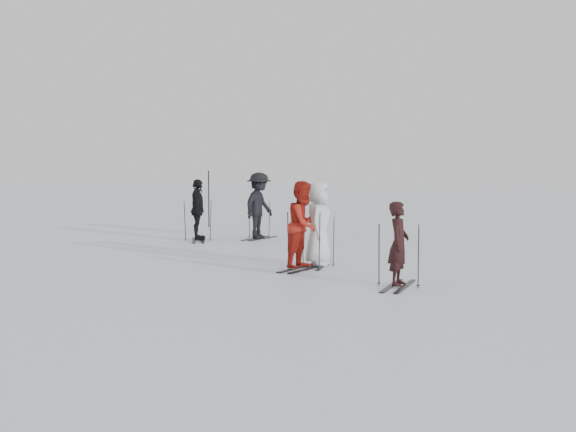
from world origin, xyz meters
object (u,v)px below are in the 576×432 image
Objects in this scene: skier_red at (304,226)px; skier_grey at (318,225)px; skier_uphill_far at (259,206)px; skier_uphill_left at (198,211)px; piste_marker at (209,199)px; skier_near_dark at (399,245)px.

skier_grey is at bearing -6.25° from skier_red.
skier_uphill_far is (-2.39, 6.08, 0.06)m from skier_red.
skier_uphill_left is at bearing 58.23° from skier_red.
skier_uphill_left is (-4.04, 5.18, -0.03)m from skier_red.
skier_uphill_far is at bearing -53.98° from piste_marker.
skier_grey reaches higher than skier_near_dark.
skier_red is at bearing -160.46° from skier_uphill_left.
skier_grey is 10.80m from piste_marker.
skier_near_dark is 0.83× the size of skier_red.
skier_grey is at bearing -156.00° from skier_uphill_left.
skier_red is at bearing -139.91° from skier_uphill_far.
skier_red is 0.94× the size of skier_uphill_far.
skier_red is 1.04× the size of skier_uphill_left.
skier_near_dark is 0.86× the size of skier_uphill_left.
skier_near_dark is at bearing -132.21° from skier_uphill_far.
piste_marker is (-1.09, 4.68, 0.12)m from skier_uphill_left.
piste_marker is at bearing -5.41° from skier_uphill_left.
piste_marker is at bearing 54.68° from skier_uphill_far.
skier_near_dark is 13.85m from piste_marker.
skier_near_dark is 0.75× the size of piste_marker.
skier_near_dark is at bearing -58.55° from piste_marker.
skier_near_dark is 0.77× the size of skier_uphill_far.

